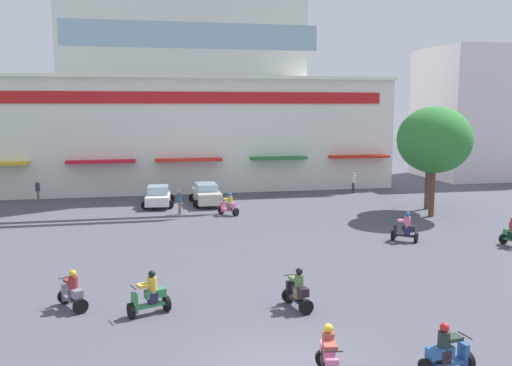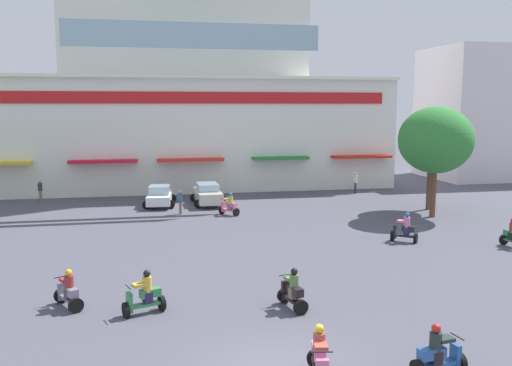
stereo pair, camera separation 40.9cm
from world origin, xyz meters
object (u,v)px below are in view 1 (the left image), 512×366
object	(u,v)px
plaza_tree_1	(429,138)
scooter_rider_4	(229,206)
pedestrian_0	(180,200)
scooter_rider_1	(150,296)
pedestrian_2	(38,190)
parked_car_0	(158,196)
pedestrian_1	(353,181)
scooter_rider_7	(298,291)
plaza_tree_3	(434,140)
scooter_rider_9	(329,357)
parked_car_1	(206,194)
scooter_rider_2	(73,293)
scooter_rider_0	(405,229)
scooter_rider_8	(446,353)

from	to	relation	value
plaza_tree_1	scooter_rider_4	size ratio (longest dim) A/B	4.42
scooter_rider_4	pedestrian_0	bearing A→B (deg)	163.80
scooter_rider_1	pedestrian_2	xyz separation A→B (m)	(-7.63, 23.54, 0.34)
parked_car_0	pedestrian_1	xyz separation A→B (m)	(15.56, 2.60, 0.24)
pedestrian_2	parked_car_0	bearing A→B (deg)	-19.65
scooter_rider_4	scooter_rider_7	xyz separation A→B (m)	(-0.19, -16.79, 0.01)
plaza_tree_3	parked_car_0	xyz separation A→B (m)	(-16.94, 7.23, -4.15)
scooter_rider_9	plaza_tree_1	bearing A→B (deg)	55.81
scooter_rider_4	pedestrian_0	distance (m)	3.23
parked_car_1	scooter_rider_9	world-z (taller)	parked_car_1
scooter_rider_2	scooter_rider_9	xyz separation A→B (m)	(7.07, -6.53, 0.02)
parked_car_1	pedestrian_1	xyz separation A→B (m)	(12.19, 2.71, 0.20)
scooter_rider_1	scooter_rider_7	world-z (taller)	scooter_rider_1
parked_car_1	scooter_rider_0	size ratio (longest dim) A/B	2.78
pedestrian_0	plaza_tree_3	bearing A→B (deg)	-14.02
plaza_tree_3	scooter_rider_4	world-z (taller)	plaza_tree_3
plaza_tree_3	scooter_rider_1	distance (m)	22.63
parked_car_1	scooter_rider_2	bearing A→B (deg)	-109.59
scooter_rider_0	scooter_rider_7	xyz separation A→B (m)	(-8.11, -8.07, -0.02)
parked_car_0	pedestrian_2	size ratio (longest dim) A/B	2.47
scooter_rider_9	pedestrian_0	bearing A→B (deg)	95.79
parked_car_0	pedestrian_0	bearing A→B (deg)	-69.05
pedestrian_0	scooter_rider_9	bearing A→B (deg)	-84.21
plaza_tree_3	pedestrian_1	world-z (taller)	plaza_tree_3
scooter_rider_2	scooter_rider_7	size ratio (longest dim) A/B	1.02
scooter_rider_9	pedestrian_1	distance (m)	30.99
plaza_tree_1	pedestrian_2	distance (m)	27.85
pedestrian_2	scooter_rider_7	bearing A→B (deg)	-62.19
parked_car_0	scooter_rider_0	size ratio (longest dim) A/B	2.63
pedestrian_1	pedestrian_2	world-z (taller)	pedestrian_1
scooter_rider_9	pedestrian_2	xyz separation A→B (m)	(-12.08, 29.01, 0.36)
scooter_rider_7	pedestrian_2	bearing A→B (deg)	117.81
scooter_rider_8	pedestrian_1	size ratio (longest dim) A/B	0.91
parked_car_0	pedestrian_0	xyz separation A→B (m)	(1.27, -3.31, 0.20)
scooter_rider_2	parked_car_1	bearing A→B (deg)	70.41
scooter_rider_9	scooter_rider_7	bearing A→B (deg)	83.18
plaza_tree_1	pedestrian_1	bearing A→B (deg)	107.36
parked_car_0	scooter_rider_0	world-z (taller)	scooter_rider_0
plaza_tree_1	scooter_rider_8	bearing A→B (deg)	-117.58
pedestrian_0	scooter_rider_4	bearing A→B (deg)	-16.20
plaza_tree_1	pedestrian_1	size ratio (longest dim) A/B	3.89
parked_car_1	scooter_rider_7	bearing A→B (deg)	-87.84
plaza_tree_3	scooter_rider_7	xyz separation A→B (m)	(-12.78, -13.77, -4.25)
pedestrian_0	pedestrian_2	xyz separation A→B (m)	(-9.79, 6.36, 0.04)
scooter_rider_9	plaza_tree_3	bearing A→B (deg)	54.49
plaza_tree_1	pedestrian_0	size ratio (longest dim) A/B	4.05
parked_car_0	scooter_rider_2	xyz separation A→B (m)	(-3.51, -19.43, -0.15)
plaza_tree_1	scooter_rider_4	bearing A→B (deg)	177.24
scooter_rider_0	plaza_tree_3	bearing A→B (deg)	50.68
parked_car_1	pedestrian_2	bearing A→B (deg)	165.17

